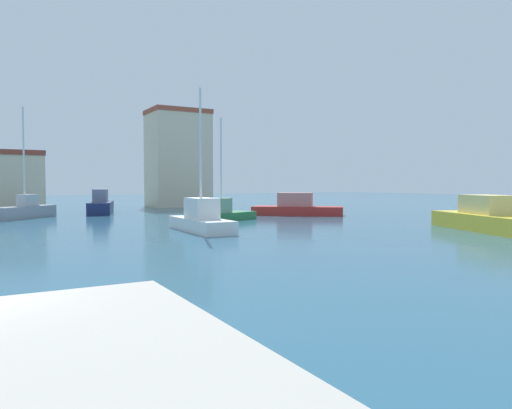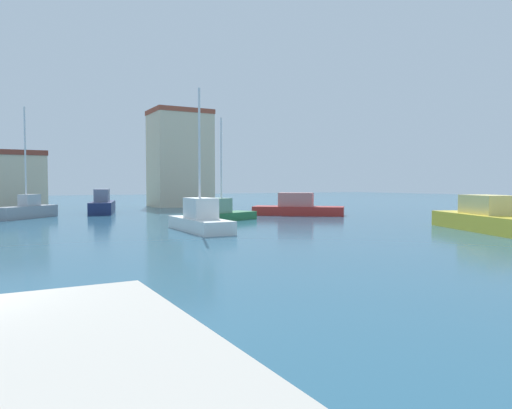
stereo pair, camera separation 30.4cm
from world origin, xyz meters
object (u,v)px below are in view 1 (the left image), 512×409
Objects in this scene: motorboat_navy_behind_lamppost at (101,205)px; motorboat_yellow_inner_mooring at (488,218)px; sailboat_white_outer_mooring at (201,219)px; sailboat_grey_distant_north at (25,210)px; sailboat_green_distant_east at (219,212)px; motorboat_red_far_left at (297,208)px.

motorboat_yellow_inner_mooring is (15.20, -25.40, -0.05)m from motorboat_navy_behind_lamppost.
motorboat_yellow_inner_mooring is at bearing -28.16° from sailboat_white_outer_mooring.
sailboat_grey_distant_north is at bearing 133.61° from motorboat_yellow_inner_mooring.
motorboat_yellow_inner_mooring is (13.66, -7.31, 0.02)m from sailboat_white_outer_mooring.
sailboat_green_distant_east is (5.30, -12.22, -0.13)m from motorboat_navy_behind_lamppost.
motorboat_navy_behind_lamppost is at bearing 94.85° from sailboat_white_outer_mooring.
motorboat_navy_behind_lamppost reaches higher than motorboat_red_far_left.
sailboat_white_outer_mooring is 0.96× the size of motorboat_yellow_inner_mooring.
sailboat_white_outer_mooring reaches higher than sailboat_green_distant_east.
motorboat_navy_behind_lamppost is at bearing 27.93° from sailboat_grey_distant_north.
sailboat_grey_distant_north is at bearing 160.28° from motorboat_red_far_left.
motorboat_red_far_left is at bearing -19.72° from sailboat_grey_distant_north.
sailboat_green_distant_east reaches higher than motorboat_navy_behind_lamppost.
motorboat_yellow_inner_mooring is at bearing -59.11° from motorboat_navy_behind_lamppost.
motorboat_navy_behind_lamppost is 0.86× the size of motorboat_yellow_inner_mooring.
sailboat_white_outer_mooring is 1.11× the size of motorboat_navy_behind_lamppost.
sailboat_grey_distant_north is (-7.51, 14.92, -0.02)m from sailboat_white_outer_mooring.
sailboat_white_outer_mooring is 1.11× the size of motorboat_red_far_left.
motorboat_red_far_left is at bearing 34.53° from sailboat_white_outer_mooring.
sailboat_grey_distant_north reaches higher than motorboat_yellow_inner_mooring.
sailboat_green_distant_east is at bearing -164.65° from motorboat_red_far_left.
motorboat_red_far_left is at bearing 97.36° from motorboat_yellow_inner_mooring.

